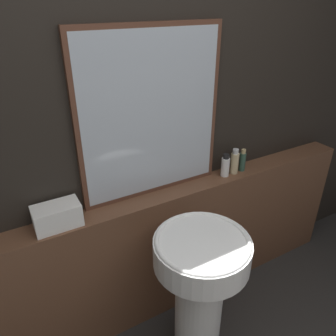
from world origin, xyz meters
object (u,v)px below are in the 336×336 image
at_px(pedestal_sink, 200,286).
at_px(mirror, 152,116).
at_px(towel_stack, 57,216).
at_px(conditioner_bottle, 235,162).
at_px(shampoo_bottle, 225,166).
at_px(lotion_bottle, 242,161).

height_order(pedestal_sink, mirror, mirror).
distance_m(towel_stack, conditioner_bottle, 1.12).
xyz_separation_m(pedestal_sink, shampoo_bottle, (0.46, 0.42, 0.41)).
height_order(mirror, lotion_bottle, mirror).
height_order(pedestal_sink, shampoo_bottle, shampoo_bottle).
bearing_deg(conditioner_bottle, pedestal_sink, -141.89).
bearing_deg(pedestal_sink, mirror, 91.83).
bearing_deg(conditioner_bottle, lotion_bottle, 0.00).
distance_m(towel_stack, lotion_bottle, 1.19).
distance_m(mirror, towel_stack, 0.70).
bearing_deg(conditioner_bottle, mirror, 173.50).
xyz_separation_m(mirror, shampoo_bottle, (0.48, -0.06, -0.39)).
bearing_deg(shampoo_bottle, pedestal_sink, -137.73).
relative_size(pedestal_sink, shampoo_bottle, 5.87).
height_order(mirror, towel_stack, mirror).
bearing_deg(lotion_bottle, shampoo_bottle, 180.00).
xyz_separation_m(shampoo_bottle, conditioner_bottle, (0.07, 0.00, 0.01)).
relative_size(mirror, lotion_bottle, 6.06).
bearing_deg(mirror, lotion_bottle, -5.80).
relative_size(pedestal_sink, conditioner_bottle, 5.19).
bearing_deg(towel_stack, mirror, 6.34).
xyz_separation_m(mirror, lotion_bottle, (0.62, -0.06, -0.39)).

